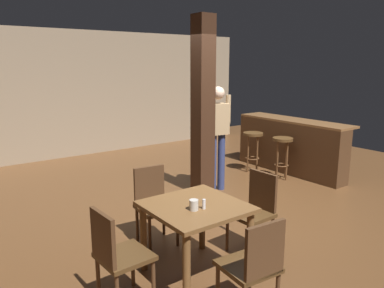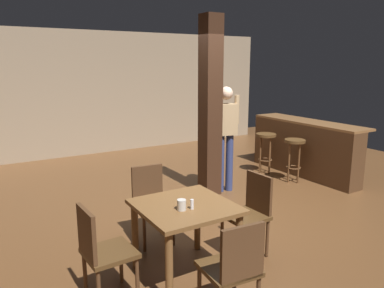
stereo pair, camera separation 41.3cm
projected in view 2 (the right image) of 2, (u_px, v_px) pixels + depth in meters
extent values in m
plane|color=brown|center=(228.00, 211.00, 5.38)|extent=(10.80, 10.80, 0.00)
cube|color=gray|center=(116.00, 92.00, 8.85)|extent=(8.00, 0.10, 2.80)
cube|color=#382114|center=(210.00, 108.00, 5.82)|extent=(0.28, 0.28, 2.80)
cube|color=brown|center=(185.00, 207.00, 3.64)|extent=(0.89, 0.89, 0.04)
cylinder|color=brown|center=(197.00, 220.00, 4.22)|extent=(0.07, 0.07, 0.69)
cylinder|color=brown|center=(135.00, 235.00, 3.84)|extent=(0.07, 0.07, 0.69)
cylinder|color=brown|center=(239.00, 248.00, 3.59)|extent=(0.07, 0.07, 0.69)
cylinder|color=brown|center=(169.00, 269.00, 3.21)|extent=(0.07, 0.07, 0.69)
cube|color=#4C3319|center=(110.00, 253.00, 3.28)|extent=(0.44, 0.44, 0.04)
cube|color=#4C301C|center=(87.00, 235.00, 3.13)|extent=(0.06, 0.38, 0.45)
cylinder|color=#4C301C|center=(121.00, 262.00, 3.57)|extent=(0.04, 0.04, 0.43)
cylinder|color=#4C301C|center=(137.00, 279.00, 3.29)|extent=(0.04, 0.04, 0.43)
cylinder|color=#4C301C|center=(85.00, 273.00, 3.38)|extent=(0.04, 0.04, 0.43)
cube|color=#4C3319|center=(245.00, 216.00, 4.06)|extent=(0.44, 0.44, 0.04)
cube|color=#4C301C|center=(259.00, 193.00, 4.12)|extent=(0.05, 0.38, 0.45)
cylinder|color=#4C301C|center=(243.00, 246.00, 3.88)|extent=(0.04, 0.04, 0.43)
cylinder|color=#4C301C|center=(222.00, 233.00, 4.16)|extent=(0.04, 0.04, 0.43)
cylinder|color=#4C301C|center=(267.00, 238.00, 4.06)|extent=(0.04, 0.04, 0.43)
cylinder|color=#4C301C|center=(246.00, 226.00, 4.35)|extent=(0.04, 0.04, 0.43)
cube|color=#4C3319|center=(153.00, 207.00, 4.34)|extent=(0.45, 0.45, 0.04)
cube|color=#4C301C|center=(147.00, 184.00, 4.46)|extent=(0.38, 0.07, 0.45)
cylinder|color=#4C301C|center=(173.00, 228.00, 4.31)|extent=(0.04, 0.04, 0.43)
cylinder|color=#4C301C|center=(144.00, 234.00, 4.16)|extent=(0.04, 0.04, 0.43)
cylinder|color=#4C301C|center=(162.00, 217.00, 4.61)|extent=(0.04, 0.04, 0.43)
cylinder|color=#4C301C|center=(135.00, 222.00, 4.46)|extent=(0.04, 0.04, 0.43)
cube|color=#4C3319|center=(229.00, 269.00, 3.03)|extent=(0.45, 0.45, 0.04)
cube|color=#4C301C|center=(243.00, 254.00, 2.82)|extent=(0.38, 0.07, 0.45)
cylinder|color=#4C301C|center=(199.00, 288.00, 3.16)|extent=(0.04, 0.04, 0.43)
cylinder|color=#4C301C|center=(234.00, 277.00, 3.31)|extent=(0.04, 0.04, 0.43)
cylinder|color=beige|center=(182.00, 205.00, 3.49)|extent=(0.09, 0.09, 0.10)
cylinder|color=silver|center=(192.00, 204.00, 3.51)|extent=(0.03, 0.03, 0.10)
cube|color=tan|center=(226.00, 119.00, 5.98)|extent=(0.37, 0.26, 0.50)
sphere|color=beige|center=(226.00, 93.00, 5.90)|extent=(0.25, 0.25, 0.21)
cylinder|color=navy|center=(229.00, 163.00, 6.16)|extent=(0.14, 0.14, 0.95)
cylinder|color=navy|center=(220.00, 163.00, 6.11)|extent=(0.14, 0.14, 0.95)
cylinder|color=tan|center=(237.00, 109.00, 6.02)|extent=(0.09, 0.09, 0.46)
cylinder|color=tan|center=(215.00, 111.00, 5.89)|extent=(0.09, 0.09, 0.46)
cube|color=brown|center=(309.00, 122.00, 6.98)|extent=(0.56, 2.35, 0.04)
cube|color=#4C301C|center=(303.00, 149.00, 7.04)|extent=(0.36, 2.35, 0.98)
cylinder|color=#4C3319|center=(295.00, 141.00, 6.57)|extent=(0.36, 0.36, 0.05)
torus|color=brown|center=(293.00, 167.00, 6.67)|extent=(0.25, 0.25, 0.02)
cylinder|color=brown|center=(289.00, 161.00, 6.75)|extent=(0.03, 0.03, 0.72)
cylinder|color=brown|center=(299.00, 163.00, 6.55)|extent=(0.03, 0.03, 0.72)
cylinder|color=brown|center=(298.00, 161.00, 6.71)|extent=(0.03, 0.03, 0.72)
cylinder|color=brown|center=(289.00, 163.00, 6.59)|extent=(0.03, 0.03, 0.72)
cylinder|color=#4C3319|center=(266.00, 135.00, 7.10)|extent=(0.38, 0.38, 0.05)
torus|color=brown|center=(265.00, 160.00, 7.20)|extent=(0.27, 0.27, 0.02)
cylinder|color=brown|center=(261.00, 153.00, 7.28)|extent=(0.03, 0.03, 0.72)
cylinder|color=brown|center=(270.00, 156.00, 7.08)|extent=(0.03, 0.03, 0.72)
cylinder|color=brown|center=(270.00, 154.00, 7.24)|extent=(0.03, 0.03, 0.72)
cylinder|color=brown|center=(260.00, 155.00, 7.12)|extent=(0.03, 0.03, 0.72)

